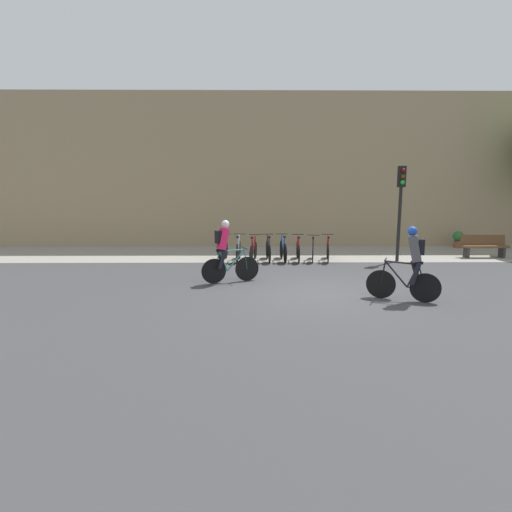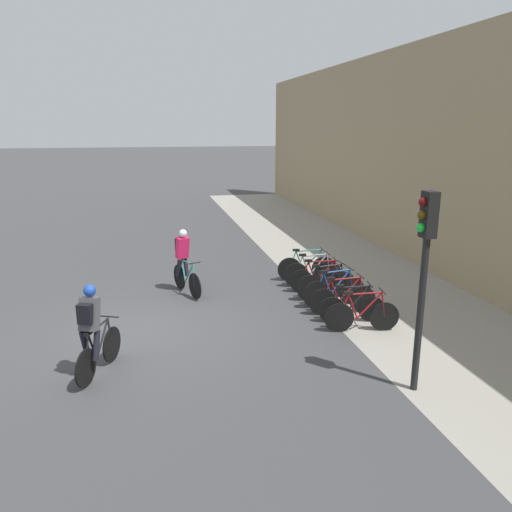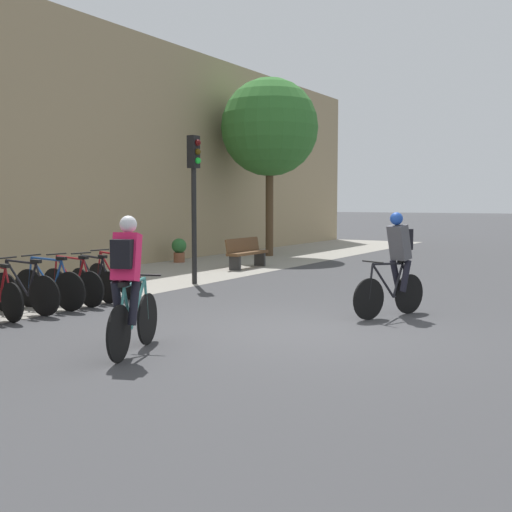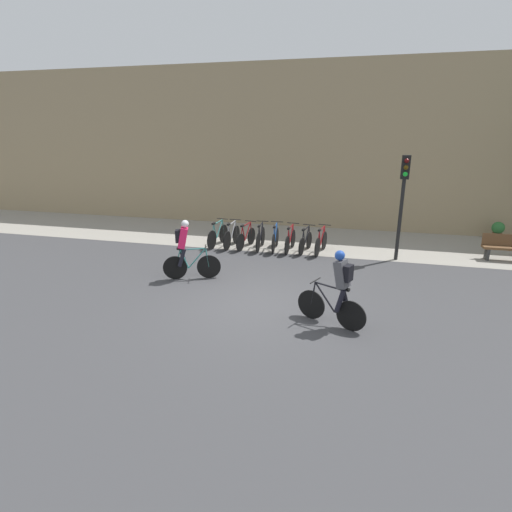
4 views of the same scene
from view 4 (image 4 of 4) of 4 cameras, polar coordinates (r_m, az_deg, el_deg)
The scene contains 16 objects.
ground at distance 10.32m, azimuth 0.71°, elevation -6.85°, with size 200.00×200.00×0.00m, color #3D3D3F.
kerb_strip at distance 16.61m, azimuth 6.16°, elevation 2.49°, with size 44.00×4.50×0.01m, color gray.
building_facade at distance 18.60m, azimuth 7.70°, elevation 15.15°, with size 44.00×0.60×7.13m, color #9E8966.
cyclist_pink at distance 11.91m, azimuth -10.00°, elevation 1.06°, with size 1.62×0.67×1.80m.
cyclist_grey at distance 9.02m, azimuth 11.70°, elevation -4.40°, with size 1.58×0.74×1.79m.
parked_bike_0 at distance 15.45m, azimuth -5.48°, elevation 2.97°, with size 0.46×1.75×0.99m.
parked_bike_1 at distance 15.27m, azimuth -3.48°, elevation 2.84°, with size 0.46×1.70×0.99m.
parked_bike_2 at distance 15.12m, azimuth -1.44°, elevation 2.64°, with size 0.46×1.66×0.96m.
parked_bike_3 at distance 14.98m, azimuth 0.65°, elevation 2.57°, with size 0.46×1.70×0.99m.
parked_bike_4 at distance 14.86m, azimuth 2.77°, elevation 2.45°, with size 0.46×1.72×0.99m.
parked_bike_5 at distance 14.76m, azimuth 4.92°, elevation 2.25°, with size 0.46×1.71×0.97m.
parked_bike_6 at distance 14.69m, azimuth 7.08°, elevation 2.03°, with size 0.46×1.57×0.95m.
parked_bike_7 at distance 14.63m, azimuth 9.28°, elevation 1.95°, with size 0.46×1.70×0.97m.
traffic_light_pole at distance 14.10m, azimuth 20.29°, elevation 8.98°, with size 0.26×0.30×3.52m.
bench at distance 16.09m, azimuth 32.60°, elevation 1.05°, with size 1.76×0.44×0.89m.
potted_plant at distance 18.81m, azimuth 31.26°, elevation 3.16°, with size 0.48×0.48×0.78m.
Camera 4 is at (2.19, -9.16, 4.23)m, focal length 28.00 mm.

